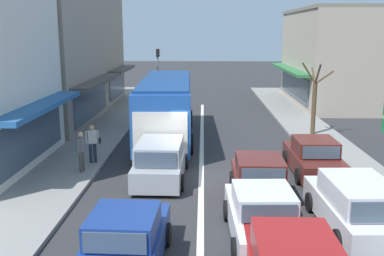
# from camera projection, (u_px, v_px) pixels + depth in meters

# --- Properties ---
(ground_plane) EXTENTS (140.00, 140.00, 0.00)m
(ground_plane) POSITION_uv_depth(u_px,v_px,m) (201.00, 178.00, 17.59)
(ground_plane) COLOR #2D2D30
(lane_centre_line) EXTENTS (0.20, 28.00, 0.01)m
(lane_centre_line) POSITION_uv_depth(u_px,v_px,m) (202.00, 151.00, 21.49)
(lane_centre_line) COLOR silver
(lane_centre_line) RESTS_ON ground
(sidewalk_left) EXTENTS (5.20, 44.00, 0.14)m
(sidewalk_left) POSITION_uv_depth(u_px,v_px,m) (73.00, 139.00, 23.60)
(sidewalk_left) COLOR gray
(sidewalk_left) RESTS_ON ground
(kerb_right) EXTENTS (2.80, 44.00, 0.12)m
(kerb_right) POSITION_uv_depth(u_px,v_px,m) (321.00, 141.00, 23.28)
(kerb_right) COLOR gray
(kerb_right) RESTS_ON ground
(shopfront_mid_block) EXTENTS (7.96, 9.50, 8.28)m
(shopfront_mid_block) POSITION_uv_depth(u_px,v_px,m) (32.00, 57.00, 26.81)
(shopfront_mid_block) COLOR gray
(shopfront_mid_block) RESTS_ON ground
(shopfront_far_end) EXTENTS (7.75, 7.27, 8.71)m
(shopfront_far_end) POSITION_uv_depth(u_px,v_px,m) (73.00, 48.00, 35.26)
(shopfront_far_end) COLOR gray
(shopfront_far_end) RESTS_ON ground
(building_right_far) EXTENTS (9.47, 12.61, 7.35)m
(building_right_far) POSITION_uv_depth(u_px,v_px,m) (349.00, 57.00, 35.04)
(building_right_far) COLOR #B2A38E
(building_right_far) RESTS_ON ground
(city_bus) EXTENTS (2.99, 10.93, 3.23)m
(city_bus) POSITION_uv_depth(u_px,v_px,m) (167.00, 104.00, 23.59)
(city_bus) COLOR #1E4C99
(city_bus) RESTS_ON ground
(sedan_behind_bus_mid) EXTENTS (2.02, 4.26, 1.47)m
(sedan_behind_bus_mid) POSITION_uv_depth(u_px,v_px,m) (125.00, 244.00, 10.76)
(sedan_behind_bus_mid) COLOR navy
(sedan_behind_bus_mid) RESTS_ON ground
(sedan_behind_bus_near) EXTENTS (2.01, 4.26, 1.47)m
(sedan_behind_bus_near) POSITION_uv_depth(u_px,v_px,m) (262.00, 216.00, 12.34)
(sedan_behind_bus_near) COLOR silver
(sedan_behind_bus_near) RESTS_ON ground
(wagon_queue_gap_filler) EXTENTS (2.01, 4.54, 1.58)m
(wagon_queue_gap_filler) POSITION_uv_depth(u_px,v_px,m) (161.00, 161.00, 17.32)
(wagon_queue_gap_filler) COLOR #9EA3A8
(wagon_queue_gap_filler) RESTS_ON ground
(hatchback_adjacent_lane_lead) EXTENTS (1.84, 3.71, 1.54)m
(hatchback_adjacent_lane_lead) POSITION_uv_depth(u_px,v_px,m) (259.00, 180.00, 15.23)
(hatchback_adjacent_lane_lead) COLOR #561E19
(hatchback_adjacent_lane_lead) RESTS_ON ground
(parked_wagon_kerb_front) EXTENTS (2.07, 4.57, 1.58)m
(parked_wagon_kerb_front) POSITION_uv_depth(u_px,v_px,m) (356.00, 207.00, 12.79)
(parked_wagon_kerb_front) COLOR silver
(parked_wagon_kerb_front) RESTS_ON ground
(parked_sedan_kerb_second) EXTENTS (1.93, 4.22, 1.47)m
(parked_sedan_kerb_second) POSITION_uv_depth(u_px,v_px,m) (314.00, 158.00, 17.98)
(parked_sedan_kerb_second) COLOR #561E19
(parked_sedan_kerb_second) RESTS_ON ground
(traffic_light_downstreet) EXTENTS (0.33, 0.24, 4.20)m
(traffic_light_downstreet) POSITION_uv_depth(u_px,v_px,m) (158.00, 65.00, 37.96)
(traffic_light_downstreet) COLOR gray
(traffic_light_downstreet) RESTS_ON ground
(street_tree_right) EXTENTS (1.75, 1.87, 4.02)m
(street_tree_right) POSITION_uv_depth(u_px,v_px,m) (314.00, 102.00, 24.34)
(street_tree_right) COLOR brown
(street_tree_right) RESTS_ON ground
(pedestrian_with_handbag_near) EXTENTS (0.64, 0.43, 1.63)m
(pedestrian_with_handbag_near) POSITION_uv_depth(u_px,v_px,m) (93.00, 141.00, 19.05)
(pedestrian_with_handbag_near) COLOR #232838
(pedestrian_with_handbag_near) RESTS_ON sidewalk_left
(pedestrian_browsing_midblock) EXTENTS (0.55, 0.30, 1.63)m
(pedestrian_browsing_midblock) POSITION_uv_depth(u_px,v_px,m) (138.00, 99.00, 31.09)
(pedestrian_browsing_midblock) COLOR #4C4742
(pedestrian_browsing_midblock) RESTS_ON sidewalk_left
(pedestrian_far_walker) EXTENTS (0.26, 0.57, 1.63)m
(pedestrian_far_walker) POSITION_uv_depth(u_px,v_px,m) (81.00, 149.00, 17.80)
(pedestrian_far_walker) COLOR #4C4742
(pedestrian_far_walker) RESTS_ON sidewalk_left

